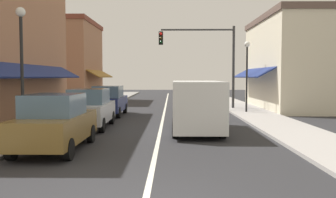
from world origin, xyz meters
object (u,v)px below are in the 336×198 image
Objects in this scene: parked_car_second_left at (89,109)px; van_in_lane at (196,104)px; parked_car_third_left at (109,101)px; street_lamp_right_mid at (247,65)px; parked_car_nearest_left at (55,123)px; traffic_signal_mast_arm at (208,53)px; street_lamp_left_near at (21,50)px.

parked_car_second_left is 4.84m from van_in_lane.
street_lamp_right_mid is at bearing 8.71° from parked_car_third_left.
street_lamp_right_mid reaches higher than parked_car_second_left.
traffic_signal_mast_arm is at bearing 66.72° from parked_car_nearest_left.
parked_car_nearest_left is 0.79× the size of van_in_lane.
parked_car_nearest_left is 0.71× the size of traffic_signal_mast_arm.
street_lamp_left_near is at bearing -128.39° from parked_car_second_left.
parked_car_nearest_left is 10.14m from parked_car_third_left.
street_lamp_left_near reaches higher than parked_car_third_left.
parked_car_second_left is 0.71× the size of traffic_signal_mast_arm.
van_in_lane is 8.52m from street_lamp_right_mid.
parked_car_nearest_left is 0.84× the size of street_lamp_left_near.
parked_car_nearest_left is 3.95m from street_lamp_left_near.
parked_car_second_left is at bearing -124.00° from traffic_signal_mast_arm.
street_lamp_left_near is 13.66m from street_lamp_right_mid.
street_lamp_left_near is at bearing 129.96° from parked_car_nearest_left.
parked_car_third_left is 7.86m from van_in_lane.
parked_car_second_left is 0.84× the size of street_lamp_left_near.
traffic_signal_mast_arm is at bearing 128.29° from street_lamp_right_mid.
parked_car_nearest_left is 0.99× the size of parked_car_second_left.
parked_car_second_left is at bearing -142.42° from street_lamp_right_mid.
van_in_lane is at bearing 12.64° from street_lamp_left_near.
street_lamp_right_mid reaches higher than parked_car_nearest_left.
van_in_lane is (4.72, -1.04, 0.27)m from parked_car_second_left.
traffic_signal_mast_arm is (6.13, 14.12, 3.11)m from parked_car_nearest_left.
traffic_signal_mast_arm is (1.47, 10.22, 2.84)m from van_in_lane.
street_lamp_left_near is 1.09× the size of street_lamp_right_mid.
street_lamp_right_mid reaches higher than van_in_lane.
traffic_signal_mast_arm reaches higher than parked_car_second_left.
street_lamp_left_near reaches higher than street_lamp_right_mid.
street_lamp_left_near reaches higher than parked_car_nearest_left.
parked_car_nearest_left and parked_car_second_left have the same top height.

